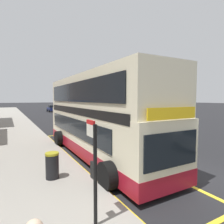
# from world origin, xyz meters

# --- Properties ---
(ground_plane) EXTENTS (260.00, 260.00, 0.00)m
(ground_plane) POSITION_xyz_m (0.00, 32.00, 0.00)
(ground_plane) COLOR black
(pavement_near) EXTENTS (6.00, 76.00, 0.14)m
(pavement_near) POSITION_xyz_m (-7.00, 32.00, 0.07)
(pavement_near) COLOR gray
(pavement_near) RESTS_ON ground
(double_decker_bus) EXTENTS (3.20, 11.11, 4.40)m
(double_decker_bus) POSITION_xyz_m (-2.46, 4.87, 2.06)
(double_decker_bus) COLOR beige
(double_decker_bus) RESTS_ON ground
(bus_bay_markings) EXTENTS (2.99, 13.85, 0.01)m
(bus_bay_markings) POSITION_xyz_m (-2.50, 4.86, 0.01)
(bus_bay_markings) COLOR yellow
(bus_bay_markings) RESTS_ON ground
(bus_stop_sign) EXTENTS (0.09, 0.51, 2.50)m
(bus_stop_sign) POSITION_xyz_m (-5.05, -0.70, 1.63)
(bus_stop_sign) COLOR black
(bus_stop_sign) RESTS_ON pavement_near
(parked_car_navy_behind) EXTENTS (2.09, 4.20, 1.62)m
(parked_car_navy_behind) POSITION_xyz_m (2.73, 42.25, 0.80)
(parked_car_navy_behind) COLOR navy
(parked_car_navy_behind) RESTS_ON ground
(litter_bin) EXTENTS (0.51, 0.51, 0.99)m
(litter_bin) POSITION_xyz_m (-5.38, 2.48, 0.64)
(litter_bin) COLOR black
(litter_bin) RESTS_ON pavement_near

